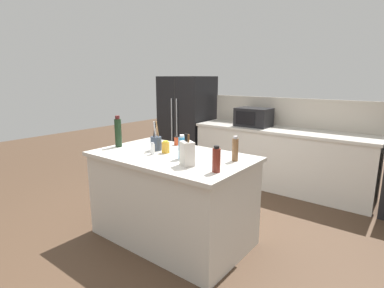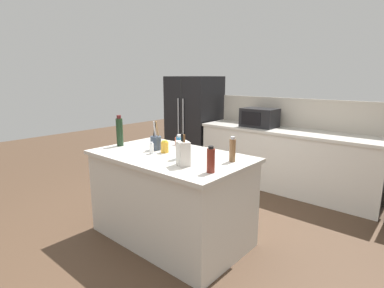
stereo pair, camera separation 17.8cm
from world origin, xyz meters
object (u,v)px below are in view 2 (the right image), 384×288
at_px(microwave, 259,118).
at_px(wine_bottle, 120,132).
at_px(vinegar_bottle, 211,160).
at_px(knife_block, 183,153).
at_px(utensil_crock, 156,142).
at_px(spice_jar_oregano, 182,144).
at_px(refrigerator, 194,122).
at_px(honey_jar, 165,147).
at_px(dish_soap_bottle, 180,147).
at_px(spice_jar_paprika, 177,141).
at_px(pepper_grinder, 232,150).
at_px(salt_shaker, 152,148).

xyz_separation_m(microwave, wine_bottle, (-0.56, -2.29, 0.02)).
bearing_deg(wine_bottle, vinegar_bottle, -4.57).
distance_m(knife_block, utensil_crock, 0.68).
height_order(utensil_crock, wine_bottle, wine_bottle).
bearing_deg(microwave, spice_jar_oregano, -87.85).
distance_m(knife_block, vinegar_bottle, 0.31).
distance_m(microwave, knife_block, 2.46).
relative_size(refrigerator, microwave, 3.21).
bearing_deg(honey_jar, dish_soap_bottle, -14.09).
distance_m(refrigerator, spice_jar_paprika, 2.31).
distance_m(refrigerator, pepper_grinder, 3.03).
bearing_deg(utensil_crock, dish_soap_bottle, -12.15).
relative_size(knife_block, utensil_crock, 0.91).
relative_size(spice_jar_paprika, wine_bottle, 0.30).
bearing_deg(honey_jar, microwave, 91.77).
bearing_deg(wine_bottle, pepper_grinder, 11.89).
bearing_deg(wine_bottle, dish_soap_bottle, 2.63).
bearing_deg(pepper_grinder, knife_block, -123.78).
xyz_separation_m(spice_jar_paprika, wine_bottle, (-0.47, -0.47, 0.12)).
height_order(spice_jar_paprika, honey_jar, honey_jar).
distance_m(spice_jar_oregano, pepper_grinder, 0.74).
height_order(spice_jar_paprika, vinegar_bottle, vinegar_bottle).
bearing_deg(microwave, pepper_grinder, -68.25).
distance_m(refrigerator, microwave, 1.44).
xyz_separation_m(dish_soap_bottle, wine_bottle, (-0.91, -0.04, 0.06)).
height_order(dish_soap_bottle, honey_jar, dish_soap_bottle).
xyz_separation_m(knife_block, honey_jar, (-0.47, 0.22, -0.05)).
height_order(refrigerator, spice_jar_paprika, refrigerator).
bearing_deg(spice_jar_oregano, knife_block, -46.81).
relative_size(refrigerator, pepper_grinder, 7.22).
relative_size(dish_soap_bottle, vinegar_bottle, 1.05).
distance_m(utensil_crock, vinegar_bottle, 0.98).
bearing_deg(honey_jar, wine_bottle, -169.80).
bearing_deg(spice_jar_paprika, honey_jar, -66.89).
bearing_deg(utensil_crock, pepper_grinder, 9.41).
xyz_separation_m(spice_jar_paprika, honey_jar, (0.15, -0.35, 0.01)).
distance_m(microwave, spice_jar_oregano, 1.91).
relative_size(spice_jar_paprika, pepper_grinder, 0.45).
xyz_separation_m(microwave, utensil_crock, (-0.10, -2.16, -0.07)).
relative_size(dish_soap_bottle, honey_jar, 1.83).
xyz_separation_m(honey_jar, pepper_grinder, (0.73, 0.17, 0.05)).
bearing_deg(honey_jar, salt_shaker, -118.56).
relative_size(refrigerator, spice_jar_paprika, 16.21).
height_order(refrigerator, honey_jar, refrigerator).
bearing_deg(wine_bottle, knife_block, -5.79).
height_order(spice_jar_paprika, wine_bottle, wine_bottle).
xyz_separation_m(utensil_crock, salt_shaker, (0.10, -0.15, -0.02)).
relative_size(salt_shaker, spice_jar_oregano, 1.30).
height_order(knife_block, wine_bottle, wine_bottle).
height_order(spice_jar_paprika, spice_jar_oregano, spice_jar_paprika).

